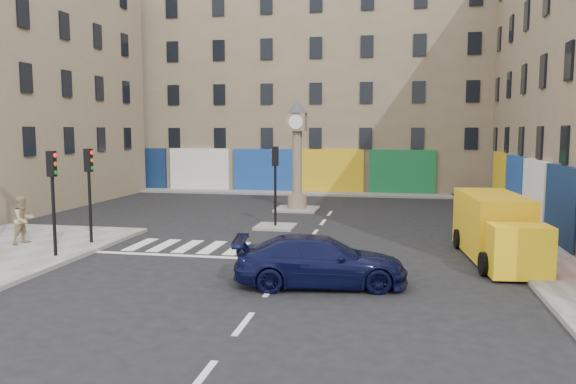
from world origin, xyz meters
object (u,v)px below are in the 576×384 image
(traffic_light_island, at_px, (275,173))
(pedestrian_tan, at_px, (24,220))
(clock_pillar, at_px, (297,148))
(yellow_van, at_px, (496,228))
(navy_sedan, at_px, (320,261))
(traffic_light_left_near, at_px, (53,186))
(traffic_light_left_far, at_px, (89,180))

(traffic_light_island, xyz_separation_m, pedestrian_tan, (-8.76, -6.08, -1.51))
(clock_pillar, xyz_separation_m, yellow_van, (9.01, -10.85, -2.42))
(navy_sedan, height_order, pedestrian_tan, pedestrian_tan)
(traffic_light_left_near, relative_size, yellow_van, 0.58)
(clock_pillar, bearing_deg, traffic_light_island, -90.00)
(navy_sedan, distance_m, pedestrian_tan, 12.54)
(traffic_light_left_far, height_order, navy_sedan, traffic_light_left_far)
(traffic_light_left_near, bearing_deg, traffic_light_left_far, 90.00)
(traffic_light_left_near, relative_size, pedestrian_tan, 1.98)
(yellow_van, relative_size, pedestrian_tan, 3.41)
(traffic_light_island, xyz_separation_m, clock_pillar, (0.00, 6.00, 0.96))
(traffic_light_island, xyz_separation_m, yellow_van, (9.01, -4.85, -1.47))
(traffic_light_left_near, xyz_separation_m, traffic_light_island, (6.30, 7.80, -0.03))
(clock_pillar, height_order, navy_sedan, clock_pillar)
(traffic_light_left_near, height_order, clock_pillar, clock_pillar)
(clock_pillar, relative_size, pedestrian_tan, 3.27)
(clock_pillar, bearing_deg, yellow_van, -50.30)
(yellow_van, height_order, pedestrian_tan, yellow_van)
(navy_sedan, xyz_separation_m, yellow_van, (5.66, 4.50, 0.39))
(traffic_light_left_far, relative_size, pedestrian_tan, 1.98)
(traffic_light_island, bearing_deg, traffic_light_left_far, -139.40)
(traffic_light_left_far, distance_m, traffic_light_island, 8.30)
(clock_pillar, relative_size, yellow_van, 0.96)
(traffic_light_island, xyz_separation_m, navy_sedan, (3.34, -9.35, -1.86))
(traffic_light_left_near, xyz_separation_m, clock_pillar, (6.30, 13.80, 0.93))
(navy_sedan, bearing_deg, pedestrian_tan, 65.68)
(traffic_light_left_far, bearing_deg, navy_sedan, -22.28)
(pedestrian_tan, bearing_deg, traffic_light_left_far, -59.76)
(traffic_light_left_far, distance_m, pedestrian_tan, 2.98)
(traffic_light_left_near, distance_m, traffic_light_left_far, 2.40)
(traffic_light_left_near, relative_size, clock_pillar, 0.61)
(traffic_light_left_near, height_order, traffic_light_island, traffic_light_left_near)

